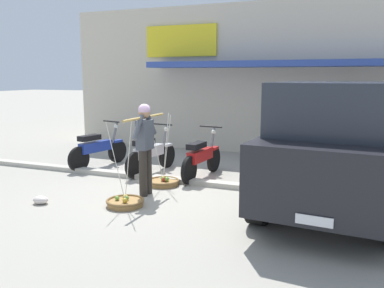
% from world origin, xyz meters
% --- Properties ---
extents(ground_plane, '(90.00, 90.00, 0.00)m').
position_xyz_m(ground_plane, '(0.00, 0.00, 0.00)').
color(ground_plane, '#9E998C').
extents(sidewalk_curb, '(20.00, 0.24, 0.10)m').
position_xyz_m(sidewalk_curb, '(0.00, 0.70, 0.05)').
color(sidewalk_curb, '#BAB4A5').
rests_on(sidewalk_curb, ground).
extents(fruit_vendor, '(0.22, 1.44, 1.70)m').
position_xyz_m(fruit_vendor, '(-0.31, -0.33, 0.98)').
color(fruit_vendor, '#2D2823').
rests_on(fruit_vendor, ground).
extents(fruit_basket_left_side, '(0.65, 0.65, 1.45)m').
position_xyz_m(fruit_basket_left_side, '(-0.30, 0.39, 0.08)').
color(fruit_basket_left_side, '#9E7542').
rests_on(fruit_basket_left_side, ground).
extents(fruit_basket_right_side, '(0.65, 0.65, 1.45)m').
position_xyz_m(fruit_basket_right_side, '(-0.32, -1.05, 0.07)').
color(fruit_basket_right_side, '#9E7542').
rests_on(fruit_basket_right_side, ground).
extents(motorcycle_nearest_shop, '(0.61, 1.79, 1.09)m').
position_xyz_m(motorcycle_nearest_shop, '(-2.50, 1.31, 0.45)').
color(motorcycle_nearest_shop, black).
rests_on(motorcycle_nearest_shop, ground).
extents(motorcycle_second_in_row, '(0.54, 1.81, 1.09)m').
position_xyz_m(motorcycle_second_in_row, '(-1.02, 1.24, 0.45)').
color(motorcycle_second_in_row, black).
rests_on(motorcycle_second_in_row, ground).
extents(motorcycle_third_in_row, '(0.54, 1.82, 1.09)m').
position_xyz_m(motorcycle_third_in_row, '(0.21, 1.25, 0.45)').
color(motorcycle_third_in_row, black).
rests_on(motorcycle_third_in_row, ground).
extents(parked_truck, '(2.48, 4.85, 2.10)m').
position_xyz_m(parked_truck, '(3.04, 0.21, 1.03)').
color(parked_truck, black).
rests_on(parked_truck, ground).
extents(storefront_building, '(13.00, 6.00, 4.20)m').
position_xyz_m(storefront_building, '(1.30, 6.93, 2.10)').
color(storefront_building, beige).
rests_on(storefront_building, ground).
extents(plastic_litter_bag, '(0.28, 0.22, 0.14)m').
position_xyz_m(plastic_litter_bag, '(-1.75, -1.49, 0.07)').
color(plastic_litter_bag, silver).
rests_on(plastic_litter_bag, ground).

